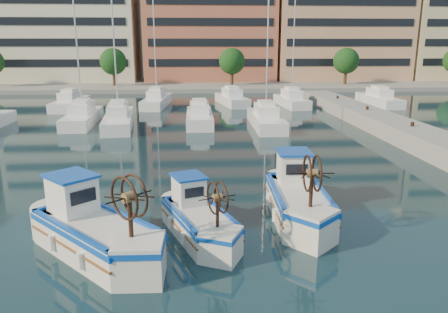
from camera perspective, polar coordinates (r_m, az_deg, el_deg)
ground at (r=16.42m, az=4.01°, el=-9.76°), size 300.00×300.00×0.00m
waterfront at (r=80.79m, az=4.16°, el=17.52°), size 180.00×40.00×25.60m
yacht_marina at (r=42.97m, az=-5.45°, el=6.10°), size 40.57×23.06×11.50m
fishing_boat_a at (r=15.07m, az=-16.75°, el=-9.06°), size 4.79×4.93×3.15m
fishing_boat_b at (r=15.82m, az=-3.39°, el=-7.94°), size 2.90×4.24×2.56m
fishing_boat_c at (r=17.61m, az=9.63°, el=-5.22°), size 2.23×5.03×3.11m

